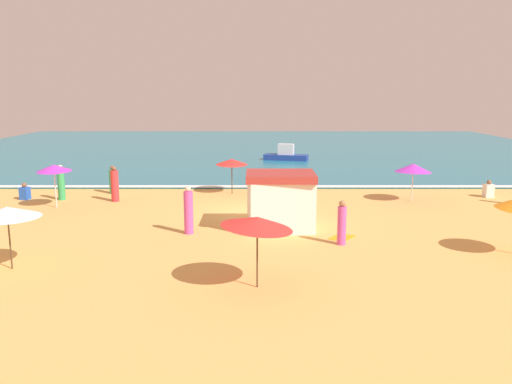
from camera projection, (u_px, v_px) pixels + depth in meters
ground_plane at (252, 212)px, 24.46m from camera, size 60.00×60.00×0.00m
ocean_water at (253, 148)px, 51.96m from camera, size 60.00×44.00×0.10m
wave_breaker_foam at (252, 186)px, 30.63m from camera, size 57.00×0.70×0.01m
lifeguard_cabana at (278, 200)px, 21.34m from camera, size 2.76×2.33×2.33m
beach_umbrella_1 at (411, 168)px, 26.73m from camera, size 2.59×2.59×1.97m
beach_umbrella_2 at (255, 222)px, 14.76m from camera, size 2.15×2.13×2.18m
beach_umbrella_4 at (230, 162)px, 28.68m from camera, size 2.05×2.06×1.96m
beach_umbrella_5 at (52, 168)px, 25.12m from camera, size 1.66×1.68×2.13m
beach_umbrella_6 at (5, 212)px, 16.30m from camera, size 2.57×2.57×2.01m
beachgoer_0 at (486, 190)px, 28.02m from camera, size 0.49×0.49×0.93m
beachgoer_1 at (186, 212)px, 20.65m from camera, size 0.50×0.50×1.91m
beachgoer_4 at (340, 224)px, 19.21m from camera, size 0.45×0.45×1.65m
beachgoer_5 at (111, 181)px, 28.88m from camera, size 0.56×0.56×1.55m
beachgoer_6 at (59, 184)px, 27.13m from camera, size 0.42×0.42×1.83m
beachgoer_7 at (22, 192)px, 27.32m from camera, size 0.50×0.50×0.89m
beachgoer_9 at (112, 185)px, 26.78m from camera, size 0.54×0.54×1.81m
beach_towel_1 at (340, 237)px, 20.26m from camera, size 1.19×1.27×0.01m
small_boat_0 at (284, 155)px, 42.42m from camera, size 3.67×1.97×1.31m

